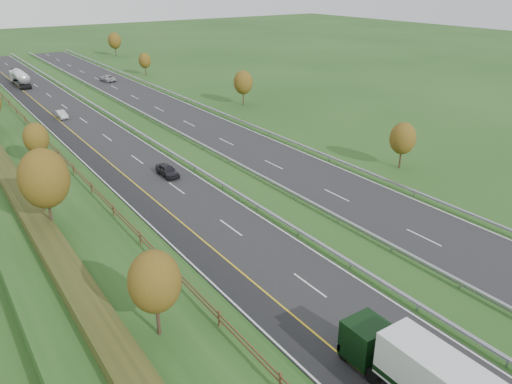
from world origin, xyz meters
The scene contains 17 objects.
ground centered at (8.00, 55.00, 0.00)m, with size 400.00×400.00×0.00m, color #1F4318.
near_carriageway centered at (0.00, 60.00, 0.02)m, with size 10.50×200.00×0.04m, color black.
far_carriageway centered at (16.50, 60.00, 0.02)m, with size 10.50×200.00×0.04m, color black.
hard_shoulder centered at (-3.75, 60.00, 0.02)m, with size 3.00×200.00×0.04m, color black.
lane_markings centered at (6.40, 59.88, 0.05)m, with size 26.75×200.00×0.01m.
embankment_left centered at (-13.00, 60.00, 1.00)m, with size 12.00×200.00×2.00m, color #1F4318.
fence_left centered at (-8.50, 59.59, 2.73)m, with size 0.12×189.06×1.20m.
median_barrier_near centered at (5.70, 60.00, 0.61)m, with size 0.32×200.00×0.71m.
median_barrier_far centered at (10.80, 60.00, 0.61)m, with size 0.32×200.00×0.71m.
outer_barrier_far centered at (22.30, 60.00, 0.62)m, with size 0.32×200.00×0.71m.
trees_left centered at (-12.64, 56.63, 6.37)m, with size 6.64×164.30×7.66m.
trees_far centered at (29.80, 89.21, 4.25)m, with size 8.45×118.60×7.12m.
road_tanker centered at (-1.38, 108.56, 1.86)m, with size 2.40×11.22×3.46m.
car_dark_near centered at (2.10, 39.18, 0.76)m, with size 1.69×4.21×1.43m, color black.
car_silver_mid centered at (-1.44, 74.70, 0.69)m, with size 1.38×3.97×1.31m, color #ACACB0.
car_small_far centered at (0.60, 122.01, 0.84)m, with size 2.23×5.49×1.59m, color #121C3A.
car_oncoming centered at (16.38, 102.63, 0.76)m, with size 2.38×5.17×1.44m, color #B3B2B7.
Camera 1 is at (-21.22, -14.30, 22.71)m, focal length 35.00 mm.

